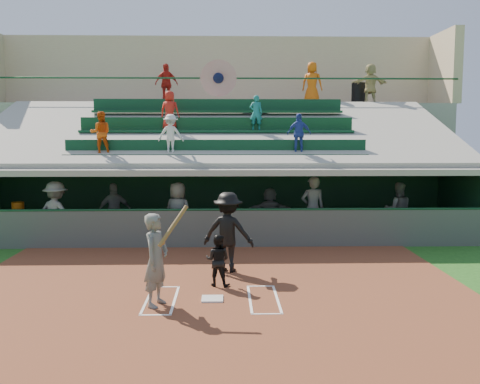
{
  "coord_description": "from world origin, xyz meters",
  "views": [
    {
      "loc": [
        0.26,
        -10.39,
        3.31
      ],
      "look_at": [
        0.65,
        3.5,
        1.8
      ],
      "focal_mm": 40.0,
      "sensor_mm": 36.0,
      "label": 1
    }
  ],
  "objects_px": {
    "white_table": "(18,226)",
    "water_cooler": "(18,208)",
    "home_plate": "(212,299)",
    "trash_bin": "(359,94)",
    "batter_at_plate": "(156,259)",
    "catcher": "(218,260)"
  },
  "relations": [
    {
      "from": "white_table",
      "to": "water_cooler",
      "type": "relative_size",
      "value": 2.4
    },
    {
      "from": "home_plate",
      "to": "trash_bin",
      "type": "relative_size",
      "value": 0.46
    },
    {
      "from": "batter_at_plate",
      "to": "water_cooler",
      "type": "xyz_separation_m",
      "value": [
        -5.16,
        6.68,
        0.08
      ]
    },
    {
      "from": "catcher",
      "to": "batter_at_plate",
      "type": "bearing_deg",
      "value": 63.96
    },
    {
      "from": "white_table",
      "to": "batter_at_plate",
      "type": "bearing_deg",
      "value": -72.69
    },
    {
      "from": "home_plate",
      "to": "white_table",
      "type": "bearing_deg",
      "value": 134.49
    },
    {
      "from": "catcher",
      "to": "white_table",
      "type": "relative_size",
      "value": 1.27
    },
    {
      "from": "home_plate",
      "to": "trash_bin",
      "type": "bearing_deg",
      "value": 65.02
    },
    {
      "from": "catcher",
      "to": "trash_bin",
      "type": "relative_size",
      "value": 1.21
    },
    {
      "from": "home_plate",
      "to": "catcher",
      "type": "height_order",
      "value": "catcher"
    },
    {
      "from": "water_cooler",
      "to": "catcher",
      "type": "bearing_deg",
      "value": -40.35
    },
    {
      "from": "batter_at_plate",
      "to": "catcher",
      "type": "xyz_separation_m",
      "value": [
        1.16,
        1.32,
        -0.34
      ]
    },
    {
      "from": "white_table",
      "to": "catcher",
      "type": "bearing_deg",
      "value": -60.78
    },
    {
      "from": "home_plate",
      "to": "batter_at_plate",
      "type": "bearing_deg",
      "value": -162.5
    },
    {
      "from": "home_plate",
      "to": "catcher",
      "type": "bearing_deg",
      "value": 84.39
    },
    {
      "from": "catcher",
      "to": "water_cooler",
      "type": "xyz_separation_m",
      "value": [
        -6.32,
        5.37,
        0.42
      ]
    },
    {
      "from": "home_plate",
      "to": "trash_bin",
      "type": "height_order",
      "value": "trash_bin"
    },
    {
      "from": "catcher",
      "to": "trash_bin",
      "type": "xyz_separation_m",
      "value": [
        6.03,
        12.17,
        4.48
      ]
    },
    {
      "from": "catcher",
      "to": "water_cooler",
      "type": "bearing_deg",
      "value": -25.07
    },
    {
      "from": "home_plate",
      "to": "batter_at_plate",
      "type": "relative_size",
      "value": 0.22
    },
    {
      "from": "home_plate",
      "to": "water_cooler",
      "type": "height_order",
      "value": "water_cooler"
    },
    {
      "from": "trash_bin",
      "to": "water_cooler",
      "type": "bearing_deg",
      "value": -151.15
    }
  ]
}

